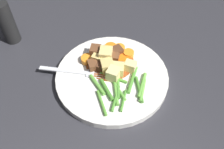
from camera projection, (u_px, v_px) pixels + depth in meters
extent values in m
plane|color=#2D2D33|center=(112.00, 79.00, 0.57)|extent=(3.00, 3.00, 0.00)
cylinder|color=white|center=(112.00, 77.00, 0.56)|extent=(0.26, 0.26, 0.02)
cylinder|color=brown|center=(110.00, 62.00, 0.58)|extent=(0.12, 0.12, 0.00)
cylinder|color=orange|center=(88.00, 59.00, 0.58)|extent=(0.04, 0.04, 0.01)
cylinder|color=orange|center=(129.00, 54.00, 0.59)|extent=(0.03, 0.03, 0.01)
cylinder|color=orange|center=(111.00, 48.00, 0.60)|extent=(0.04, 0.04, 0.01)
cylinder|color=orange|center=(121.00, 65.00, 0.57)|extent=(0.04, 0.04, 0.01)
cylinder|color=orange|center=(119.00, 48.00, 0.61)|extent=(0.04, 0.04, 0.01)
cylinder|color=orange|center=(107.00, 51.00, 0.60)|extent=(0.05, 0.05, 0.01)
cylinder|color=orange|center=(102.00, 55.00, 0.59)|extent=(0.04, 0.04, 0.01)
cylinder|color=orange|center=(122.00, 57.00, 0.59)|extent=(0.04, 0.04, 0.01)
cube|color=#EAD68C|center=(130.00, 66.00, 0.56)|extent=(0.03, 0.03, 0.03)
cube|color=#E5CC7A|center=(107.00, 55.00, 0.57)|extent=(0.04, 0.04, 0.04)
cube|color=#DBBC6B|center=(107.00, 66.00, 0.55)|extent=(0.03, 0.03, 0.03)
cube|color=#EAD68C|center=(115.00, 74.00, 0.54)|extent=(0.04, 0.04, 0.03)
cube|color=#E5CC7A|center=(118.00, 70.00, 0.55)|extent=(0.04, 0.04, 0.03)
cube|color=#DBBC6B|center=(98.00, 59.00, 0.57)|extent=(0.04, 0.04, 0.02)
cube|color=brown|center=(96.00, 52.00, 0.59)|extent=(0.04, 0.03, 0.03)
cube|color=brown|center=(94.00, 65.00, 0.56)|extent=(0.03, 0.03, 0.02)
cube|color=#56331E|center=(101.00, 67.00, 0.56)|extent=(0.03, 0.03, 0.02)
cube|color=brown|center=(113.00, 58.00, 0.58)|extent=(0.03, 0.03, 0.02)
cube|color=#56331E|center=(116.00, 52.00, 0.59)|extent=(0.03, 0.04, 0.02)
cylinder|color=#66AD42|center=(97.00, 85.00, 0.53)|extent=(0.06, 0.02, 0.01)
cylinder|color=#4C8E33|center=(119.00, 88.00, 0.53)|extent=(0.06, 0.02, 0.01)
cylinder|color=#66AD42|center=(118.00, 90.00, 0.52)|extent=(0.06, 0.02, 0.01)
cylinder|color=#4C8E33|center=(115.00, 98.00, 0.51)|extent=(0.06, 0.04, 0.01)
cylinder|color=#599E38|center=(112.00, 78.00, 0.55)|extent=(0.05, 0.05, 0.01)
cylinder|color=#4C8E33|center=(107.00, 90.00, 0.52)|extent=(0.06, 0.02, 0.01)
cylinder|color=#4C8E33|center=(139.00, 89.00, 0.53)|extent=(0.07, 0.02, 0.01)
cylinder|color=#4C8E33|center=(124.00, 100.00, 0.51)|extent=(0.05, 0.03, 0.01)
cylinder|color=#66AD42|center=(142.00, 85.00, 0.53)|extent=(0.06, 0.05, 0.01)
cylinder|color=#66AD42|center=(142.00, 90.00, 0.52)|extent=(0.06, 0.04, 0.01)
cylinder|color=#4C8E33|center=(132.00, 79.00, 0.54)|extent=(0.07, 0.05, 0.01)
cylinder|color=#599E38|center=(102.00, 103.00, 0.50)|extent=(0.06, 0.01, 0.01)
cylinder|color=#66AD42|center=(115.00, 89.00, 0.53)|extent=(0.08, 0.03, 0.01)
cube|color=silver|center=(63.00, 70.00, 0.56)|extent=(0.06, 0.11, 0.00)
cube|color=silver|center=(90.00, 74.00, 0.56)|extent=(0.03, 0.03, 0.00)
cylinder|color=silver|center=(102.00, 78.00, 0.55)|extent=(0.02, 0.04, 0.00)
cylinder|color=silver|center=(103.00, 76.00, 0.55)|extent=(0.02, 0.04, 0.00)
cylinder|color=silver|center=(103.00, 74.00, 0.56)|extent=(0.02, 0.04, 0.00)
cylinder|color=silver|center=(104.00, 72.00, 0.56)|extent=(0.02, 0.04, 0.00)
cylinder|color=black|center=(7.00, 23.00, 0.61)|extent=(0.04, 0.04, 0.11)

